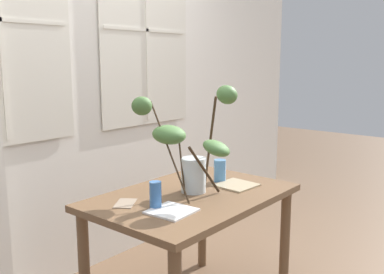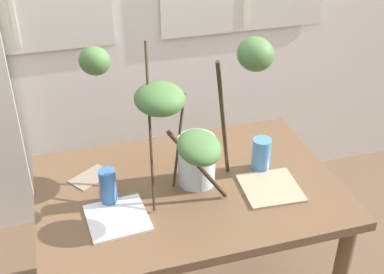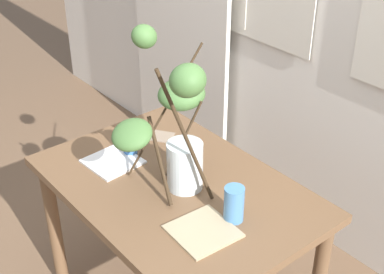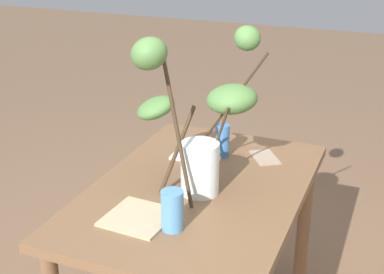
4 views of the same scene
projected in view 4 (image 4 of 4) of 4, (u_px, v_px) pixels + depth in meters
name	position (u px, v px, depth m)	size (l,w,h in m)	color
dining_table	(198.00, 211.00, 2.17)	(1.16, 0.79, 0.74)	brown
vase_with_branches	(202.00, 119.00, 2.03)	(0.66, 0.52, 0.64)	silver
drinking_glass_blue_left	(222.00, 141.00, 2.37)	(0.06, 0.06, 0.14)	#386BAD
drinking_glass_blue_right	(172.00, 210.00, 1.82)	(0.08, 0.08, 0.14)	#4C84BC
plate_square_left	(200.00, 152.00, 2.42)	(0.21, 0.21, 0.01)	white
plate_square_right	(139.00, 217.00, 1.91)	(0.22, 0.22, 0.01)	tan
napkin_folded	(265.00, 157.00, 2.38)	(0.16, 0.10, 0.00)	gray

